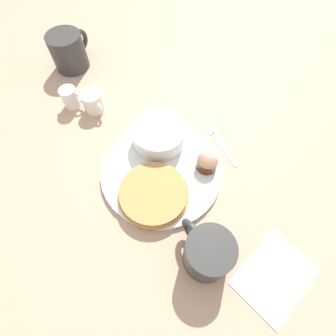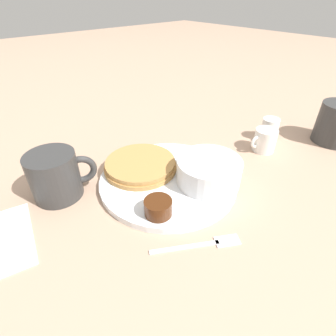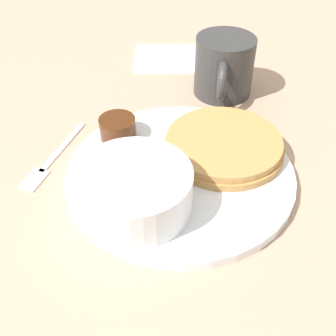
% 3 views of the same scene
% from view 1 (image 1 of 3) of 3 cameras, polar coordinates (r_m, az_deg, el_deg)
% --- Properties ---
extents(ground_plane, '(4.00, 4.00, 0.00)m').
position_cam_1_polar(ground_plane, '(0.57, -1.47, -0.91)').
color(ground_plane, tan).
extents(plate, '(0.26, 0.26, 0.01)m').
position_cam_1_polar(plate, '(0.57, -1.48, -0.62)').
color(plate, white).
rests_on(plate, ground_plane).
extents(pancake_stack, '(0.14, 0.14, 0.02)m').
position_cam_1_polar(pancake_stack, '(0.53, -3.17, -5.58)').
color(pancake_stack, '#B78447').
rests_on(pancake_stack, plate).
extents(bowl, '(0.12, 0.12, 0.05)m').
position_cam_1_polar(bowl, '(0.58, -2.05, 7.28)').
color(bowl, white).
rests_on(bowl, plate).
extents(syrup_cup, '(0.04, 0.04, 0.03)m').
position_cam_1_polar(syrup_cup, '(0.56, 8.49, 1.05)').
color(syrup_cup, '#47230F').
rests_on(syrup_cup, plate).
extents(butter_ramekin, '(0.05, 0.05, 0.04)m').
position_cam_1_polar(butter_ramekin, '(0.60, -0.72, 8.28)').
color(butter_ramekin, white).
rests_on(butter_ramekin, plate).
extents(coffee_mug, '(0.08, 0.11, 0.08)m').
position_cam_1_polar(coffee_mug, '(0.47, 8.54, -17.76)').
color(coffee_mug, '#333333').
rests_on(coffee_mug, ground_plane).
extents(creamer_pitcher_near, '(0.05, 0.07, 0.05)m').
position_cam_1_polar(creamer_pitcher_near, '(0.69, -16.02, 13.65)').
color(creamer_pitcher_near, white).
rests_on(creamer_pitcher_near, ground_plane).
extents(creamer_pitcher_far, '(0.04, 0.06, 0.06)m').
position_cam_1_polar(creamer_pitcher_far, '(0.71, -20.50, 14.15)').
color(creamer_pitcher_far, white).
rests_on(creamer_pitcher_far, ground_plane).
extents(fork, '(0.08, 0.12, 0.00)m').
position_cam_1_polar(fork, '(0.63, 10.64, 6.40)').
color(fork, silver).
rests_on(fork, ground_plane).
extents(napkin, '(0.16, 0.13, 0.00)m').
position_cam_1_polar(napkin, '(0.54, 22.30, -20.98)').
color(napkin, white).
rests_on(napkin, ground_plane).
extents(second_mug, '(0.13, 0.09, 0.09)m').
position_cam_1_polar(second_mug, '(0.82, -20.77, 22.72)').
color(second_mug, '#333333').
rests_on(second_mug, ground_plane).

